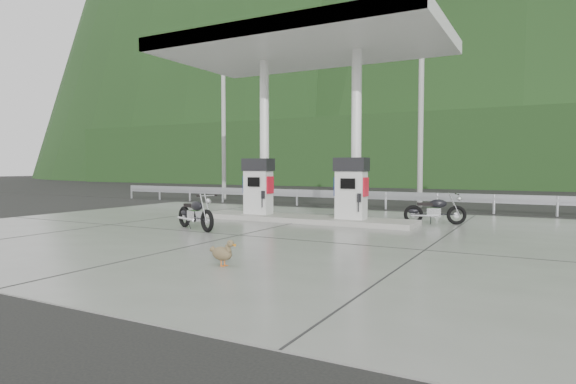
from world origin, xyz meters
The scene contains 17 objects.
ground centered at (0.00, 0.00, 0.00)m, with size 160.00×160.00×0.00m, color black.
forecourt_apron centered at (0.00, 0.00, 0.01)m, with size 18.00×14.00×0.02m, color slate.
pump_island centered at (0.00, 2.50, 0.10)m, with size 7.00×1.40×0.15m, color gray.
gas_pump_left centered at (-1.60, 2.50, 1.07)m, with size 0.95×0.55×1.80m, color silver, non-canonical shape.
gas_pump_right centered at (1.60, 2.50, 1.07)m, with size 0.95×0.55×1.80m, color silver, non-canonical shape.
canopy_column_left centered at (-1.60, 2.90, 2.67)m, with size 0.30×0.30×5.00m, color white.
canopy_column_right centered at (1.60, 2.90, 2.67)m, with size 0.30×0.30×5.00m, color white.
canopy_roof centered at (0.00, 2.50, 5.37)m, with size 8.50×5.00×0.40m, color white.
guardrail centered at (0.00, 8.00, 0.71)m, with size 26.00×0.16×1.42m, color #A5A7AD, non-canonical shape.
road centered at (0.00, 11.50, 0.00)m, with size 60.00×7.00×0.01m, color black.
utility_pole_a centered at (-8.00, 9.50, 4.00)m, with size 0.22×0.22×8.00m, color #9A9A94.
utility_pole_b centered at (2.00, 9.50, 4.00)m, with size 0.22×0.22×8.00m, color #9A9A94.
tree_band centered at (0.00, 30.00, 3.00)m, with size 80.00×6.00×6.00m, color black.
forested_hills centered at (0.00, 60.00, 0.00)m, with size 100.00×40.00×140.00m, color black, non-canonical shape.
motorcycle_left centered at (-1.66, -0.62, 0.44)m, with size 1.77×0.56×0.84m, color black, non-canonical shape.
motorcycle_right centered at (3.78, 3.65, 0.41)m, with size 1.66×0.53×0.79m, color black, non-canonical shape.
duck centered at (1.78, -4.15, 0.22)m, with size 0.55×0.15×0.39m, color brown, non-canonical shape.
Camera 1 is at (6.61, -10.78, 1.70)m, focal length 30.00 mm.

